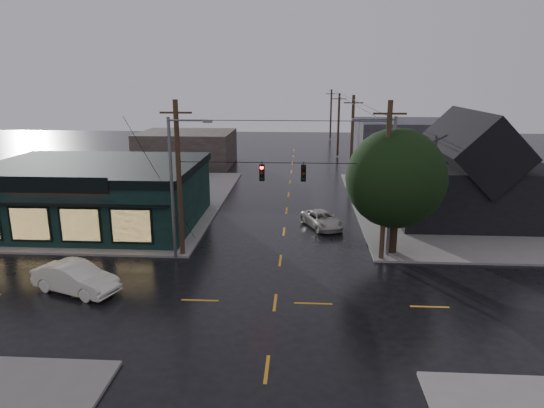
# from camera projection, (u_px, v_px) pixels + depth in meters

# --- Properties ---
(ground_plane) EXTENTS (160.00, 160.00, 0.00)m
(ground_plane) POSITION_uv_depth(u_px,v_px,m) (275.00, 302.00, 25.46)
(ground_plane) COLOR black
(sidewalk_nw) EXTENTS (28.00, 28.00, 0.15)m
(sidewalk_nw) POSITION_uv_depth(u_px,v_px,m) (77.00, 201.00, 45.94)
(sidewalk_nw) COLOR gray
(sidewalk_nw) RESTS_ON ground
(sidewalk_ne) EXTENTS (28.00, 28.00, 0.15)m
(sidewalk_ne) POSITION_uv_depth(u_px,v_px,m) (509.00, 208.00, 43.54)
(sidewalk_ne) COLOR gray
(sidewalk_ne) RESTS_ON ground
(pizza_shop) EXTENTS (16.30, 12.34, 4.90)m
(pizza_shop) POSITION_uv_depth(u_px,v_px,m) (95.00, 193.00, 38.20)
(pizza_shop) COLOR black
(pizza_shop) RESTS_ON ground
(ne_building) EXTENTS (12.60, 11.60, 8.75)m
(ne_building) POSITION_uv_depth(u_px,v_px,m) (469.00, 165.00, 39.82)
(ne_building) COLOR black
(ne_building) RESTS_ON ground
(corner_tree) EXTENTS (6.47, 6.47, 8.24)m
(corner_tree) POSITION_uv_depth(u_px,v_px,m) (396.00, 179.00, 31.15)
(corner_tree) COLOR black
(corner_tree) RESTS_ON ground
(utility_pole_nw) EXTENTS (2.00, 0.32, 10.15)m
(utility_pole_nw) POSITION_uv_depth(u_px,v_px,m) (183.00, 255.00, 32.13)
(utility_pole_nw) COLOR black
(utility_pole_nw) RESTS_ON ground
(utility_pole_ne) EXTENTS (2.00, 0.32, 10.15)m
(utility_pole_ne) POSITION_uv_depth(u_px,v_px,m) (381.00, 260.00, 31.34)
(utility_pole_ne) COLOR black
(utility_pole_ne) RESTS_ON ground
(utility_pole_far_a) EXTENTS (2.00, 0.32, 9.65)m
(utility_pole_far_a) POSITION_uv_depth(u_px,v_px,m) (350.00, 187.00, 52.09)
(utility_pole_far_a) COLOR black
(utility_pole_far_a) RESTS_ON ground
(utility_pole_far_b) EXTENTS (2.00, 0.32, 9.15)m
(utility_pole_far_b) POSITION_uv_depth(u_px,v_px,m) (337.00, 157.00, 71.38)
(utility_pole_far_b) COLOR black
(utility_pole_far_b) RESTS_ON ground
(utility_pole_far_c) EXTENTS (2.00, 0.32, 9.15)m
(utility_pole_far_c) POSITION_uv_depth(u_px,v_px,m) (330.00, 139.00, 90.67)
(utility_pole_far_c) COLOR black
(utility_pole_far_c) RESTS_ON ground
(span_signal_assembly) EXTENTS (13.00, 0.48, 1.23)m
(span_signal_assembly) POSITION_uv_depth(u_px,v_px,m) (283.00, 172.00, 30.27)
(span_signal_assembly) COLOR black
(span_signal_assembly) RESTS_ON ground
(streetlight_nw) EXTENTS (5.40, 0.30, 9.15)m
(streetlight_nw) POSITION_uv_depth(u_px,v_px,m) (176.00, 259.00, 31.47)
(streetlight_nw) COLOR slate
(streetlight_nw) RESTS_ON ground
(streetlight_ne) EXTENTS (5.40, 0.30, 9.15)m
(streetlight_ne) POSITION_uv_depth(u_px,v_px,m) (387.00, 256.00, 31.99)
(streetlight_ne) COLOR slate
(streetlight_ne) RESTS_ON ground
(bg_building_west) EXTENTS (12.00, 10.00, 4.40)m
(bg_building_west) POSITION_uv_depth(u_px,v_px,m) (187.00, 148.00, 64.33)
(bg_building_west) COLOR #302623
(bg_building_west) RESTS_ON ground
(bg_building_east) EXTENTS (14.00, 12.00, 5.60)m
(bg_building_east) POSITION_uv_depth(u_px,v_px,m) (408.00, 141.00, 67.20)
(bg_building_east) COLOR #29292E
(bg_building_east) RESTS_ON ground
(sedan_cream) EXTENTS (5.27, 3.38, 1.64)m
(sedan_cream) POSITION_uv_depth(u_px,v_px,m) (76.00, 278.00, 26.53)
(sedan_cream) COLOR white
(sedan_cream) RESTS_ON ground
(suv_silver) EXTENTS (3.68, 4.95, 1.25)m
(suv_silver) POSITION_uv_depth(u_px,v_px,m) (322.00, 220.00, 37.95)
(suv_silver) COLOR #B9B5AB
(suv_silver) RESTS_ON ground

